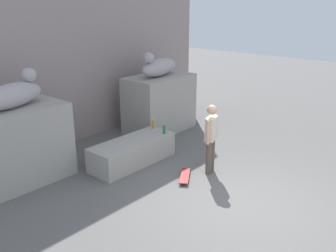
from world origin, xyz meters
name	(u,v)px	position (x,y,z in m)	size (l,w,h in m)	color
ground_plane	(239,204)	(0.00, 0.00, 0.00)	(40.00, 40.00, 0.00)	#605E5B
facade_wall	(62,46)	(0.00, 5.80, 2.71)	(10.65, 0.60, 5.42)	gray
pedestal_left	(18,145)	(-2.33, 4.28, 0.87)	(2.14, 1.26, 1.73)	#A39E93
pedestal_right	(159,103)	(2.33, 4.28, 0.87)	(2.14, 1.26, 1.73)	#A39E93
statue_reclining_left	(12,94)	(-2.30, 4.29, 2.02)	(1.69, 0.94, 0.78)	#AEA6A6
statue_reclining_right	(158,67)	(2.30, 4.28, 2.02)	(1.67, 0.80, 0.78)	#AEA6A6
ledge_block	(133,152)	(0.00, 3.08, 0.31)	(2.28, 0.85, 0.62)	#A39E93
skater	(211,136)	(0.85, 1.31, 0.92)	(0.53, 0.29, 1.67)	brown
skateboard	(185,176)	(0.19, 1.55, 0.06)	(0.78, 0.61, 0.08)	maroon
bottle_green	(164,129)	(0.88, 2.80, 0.73)	(0.07, 0.07, 0.28)	#1E722D
bottle_orange	(153,125)	(1.00, 3.31, 0.72)	(0.06, 0.06, 0.26)	orange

